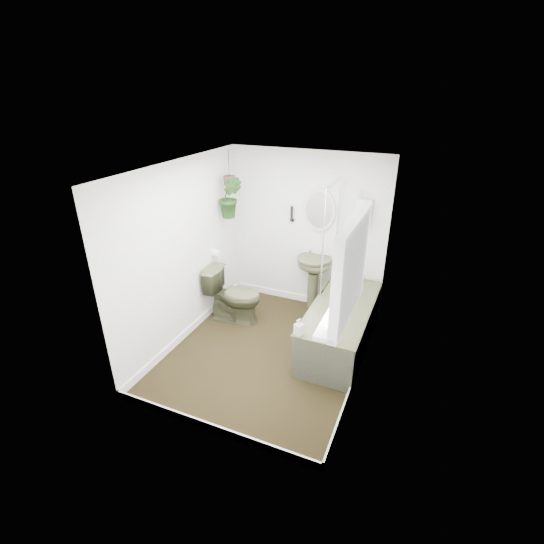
% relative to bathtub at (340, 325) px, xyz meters
% --- Properties ---
extents(floor, '(2.30, 2.80, 0.02)m').
position_rel_bathtub_xyz_m(floor, '(-0.80, -0.50, -0.30)').
color(floor, black).
rests_on(floor, ground).
extents(ceiling, '(2.30, 2.80, 0.02)m').
position_rel_bathtub_xyz_m(ceiling, '(-0.80, -0.50, 2.02)').
color(ceiling, white).
rests_on(ceiling, ground).
extents(wall_back, '(2.30, 0.02, 2.30)m').
position_rel_bathtub_xyz_m(wall_back, '(-0.80, 0.91, 0.86)').
color(wall_back, white).
rests_on(wall_back, ground).
extents(wall_front, '(2.30, 0.02, 2.30)m').
position_rel_bathtub_xyz_m(wall_front, '(-0.80, -1.91, 0.86)').
color(wall_front, white).
rests_on(wall_front, ground).
extents(wall_left, '(0.02, 2.80, 2.30)m').
position_rel_bathtub_xyz_m(wall_left, '(-1.96, -0.50, 0.86)').
color(wall_left, white).
rests_on(wall_left, ground).
extents(wall_right, '(0.02, 2.80, 2.30)m').
position_rel_bathtub_xyz_m(wall_right, '(0.36, -0.50, 0.86)').
color(wall_right, white).
rests_on(wall_right, ground).
extents(skirting, '(2.30, 2.80, 0.10)m').
position_rel_bathtub_xyz_m(skirting, '(-0.80, -0.50, -0.24)').
color(skirting, white).
rests_on(skirting, floor).
extents(bathtub, '(0.72, 1.72, 0.58)m').
position_rel_bathtub_xyz_m(bathtub, '(0.00, 0.00, 0.00)').
color(bathtub, '#45472E').
rests_on(bathtub, floor).
extents(bath_screen, '(0.04, 0.72, 1.40)m').
position_rel_bathtub_xyz_m(bath_screen, '(-0.33, 0.49, 0.99)').
color(bath_screen, silver).
rests_on(bath_screen, bathtub).
extents(shower_box, '(0.20, 0.10, 0.35)m').
position_rel_bathtub_xyz_m(shower_box, '(0.00, 0.84, 1.26)').
color(shower_box, white).
rests_on(shower_box, wall_back).
extents(oval_mirror, '(0.46, 0.03, 0.62)m').
position_rel_bathtub_xyz_m(oval_mirror, '(-0.61, 0.87, 1.21)').
color(oval_mirror, beige).
rests_on(oval_mirror, wall_back).
extents(wall_sconce, '(0.04, 0.04, 0.22)m').
position_rel_bathtub_xyz_m(wall_sconce, '(-1.01, 0.86, 1.11)').
color(wall_sconce, black).
rests_on(wall_sconce, wall_back).
extents(toilet_roll_holder, '(0.11, 0.11, 0.11)m').
position_rel_bathtub_xyz_m(toilet_roll_holder, '(-1.90, 0.20, 0.61)').
color(toilet_roll_holder, white).
rests_on(toilet_roll_holder, wall_left).
extents(window_recess, '(0.08, 1.00, 0.90)m').
position_rel_bathtub_xyz_m(window_recess, '(0.29, -1.20, 1.36)').
color(window_recess, white).
rests_on(window_recess, wall_right).
extents(window_sill, '(0.18, 1.00, 0.04)m').
position_rel_bathtub_xyz_m(window_sill, '(0.22, -1.20, 0.94)').
color(window_sill, white).
rests_on(window_sill, wall_right).
extents(window_blinds, '(0.01, 0.86, 0.76)m').
position_rel_bathtub_xyz_m(window_blinds, '(0.24, -1.20, 1.36)').
color(window_blinds, white).
rests_on(window_blinds, wall_right).
extents(toilet, '(0.81, 0.51, 0.79)m').
position_rel_bathtub_xyz_m(toilet, '(-1.54, 0.01, 0.10)').
color(toilet, '#45472E').
rests_on(toilet, floor).
extents(pedestal_sink, '(0.57, 0.52, 0.84)m').
position_rel_bathtub_xyz_m(pedestal_sink, '(-0.61, 0.74, 0.13)').
color(pedestal_sink, '#45472E').
rests_on(pedestal_sink, floor).
extents(sill_plant, '(0.23, 0.21, 0.23)m').
position_rel_bathtub_xyz_m(sill_plant, '(0.17, -0.90, 1.07)').
color(sill_plant, black).
rests_on(sill_plant, window_sill).
extents(hanging_plant, '(0.39, 0.35, 0.59)m').
position_rel_bathtub_xyz_m(hanging_plant, '(-1.77, 0.45, 1.37)').
color(hanging_plant, black).
rests_on(hanging_plant, ceiling).
extents(soap_bottle, '(0.11, 0.12, 0.19)m').
position_rel_bathtub_xyz_m(soap_bottle, '(-0.29, -0.79, 0.39)').
color(soap_bottle, black).
rests_on(soap_bottle, bathtub).
extents(hanging_pot, '(0.16, 0.16, 0.12)m').
position_rel_bathtub_xyz_m(hanging_pot, '(-1.77, 0.45, 1.61)').
color(hanging_pot, '#442F26').
rests_on(hanging_pot, ceiling).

